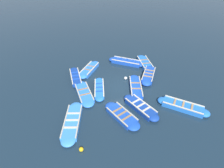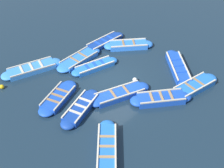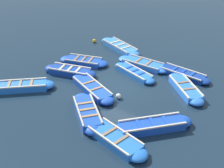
{
  "view_description": "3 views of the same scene",
  "coord_description": "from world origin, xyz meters",
  "px_view_note": "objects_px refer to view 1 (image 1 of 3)",
  "views": [
    {
      "loc": [
        4.42,
        11.33,
        9.07
      ],
      "look_at": [
        0.68,
        -0.41,
        0.28
      ],
      "focal_mm": 28.0,
      "sensor_mm": 36.0,
      "label": 1
    },
    {
      "loc": [
        -10.4,
        10.27,
        12.3
      ],
      "look_at": [
        -0.28,
        0.3,
        0.28
      ],
      "focal_mm": 50.0,
      "sensor_mm": 36.0,
      "label": 2
    },
    {
      "loc": [
        -12.24,
        -9.51,
        9.09
      ],
      "look_at": [
        -0.35,
        -0.25,
        0.37
      ],
      "focal_mm": 50.0,
      "sensor_mm": 36.0,
      "label": 3
    }
  ],
  "objects_px": {
    "boat_alongside": "(122,115)",
    "boat_drifting": "(136,87)",
    "boat_inner_gap": "(149,75)",
    "boat_far_corner": "(84,93)",
    "buoy_orange_near": "(81,149)",
    "boat_end_of_row": "(99,89)",
    "boat_bow_out": "(89,69)",
    "boat_stern_in": "(76,77)",
    "boat_near_quay": "(126,62)",
    "boat_tucked": "(140,107)",
    "boat_mid_row": "(72,122)",
    "boat_outer_left": "(145,63)",
    "boat_centre": "(183,106)",
    "buoy_yellow_far": "(126,78)"
  },
  "relations": [
    {
      "from": "boat_inner_gap",
      "to": "boat_drifting",
      "type": "height_order",
      "value": "boat_inner_gap"
    },
    {
      "from": "boat_near_quay",
      "to": "boat_end_of_row",
      "type": "height_order",
      "value": "boat_near_quay"
    },
    {
      "from": "boat_far_corner",
      "to": "boat_mid_row",
      "type": "bearing_deg",
      "value": 65.32
    },
    {
      "from": "boat_centre",
      "to": "boat_far_corner",
      "type": "distance_m",
      "value": 7.71
    },
    {
      "from": "boat_alongside",
      "to": "boat_drifting",
      "type": "xyz_separation_m",
      "value": [
        -2.28,
        -2.72,
        0.01
      ]
    },
    {
      "from": "boat_far_corner",
      "to": "boat_stern_in",
      "type": "xyz_separation_m",
      "value": [
        0.33,
        -2.65,
        0.0
      ]
    },
    {
      "from": "boat_near_quay",
      "to": "buoy_orange_near",
      "type": "height_order",
      "value": "boat_near_quay"
    },
    {
      "from": "boat_drifting",
      "to": "boat_far_corner",
      "type": "bearing_deg",
      "value": -7.44
    },
    {
      "from": "buoy_orange_near",
      "to": "boat_drifting",
      "type": "bearing_deg",
      "value": -140.29
    },
    {
      "from": "boat_stern_in",
      "to": "boat_near_quay",
      "type": "bearing_deg",
      "value": -167.54
    },
    {
      "from": "boat_end_of_row",
      "to": "buoy_orange_near",
      "type": "distance_m",
      "value": 5.84
    },
    {
      "from": "buoy_orange_near",
      "to": "buoy_yellow_far",
      "type": "bearing_deg",
      "value": -129.99
    },
    {
      "from": "boat_tucked",
      "to": "buoy_yellow_far",
      "type": "xyz_separation_m",
      "value": [
        -0.39,
        -4.02,
        -0.05
      ]
    },
    {
      "from": "boat_mid_row",
      "to": "boat_outer_left",
      "type": "bearing_deg",
      "value": -144.56
    },
    {
      "from": "boat_far_corner",
      "to": "boat_inner_gap",
      "type": "xyz_separation_m",
      "value": [
        -6.29,
        -0.81,
        0.04
      ]
    },
    {
      "from": "boat_bow_out",
      "to": "boat_near_quay",
      "type": "bearing_deg",
      "value": -175.51
    },
    {
      "from": "buoy_orange_near",
      "to": "boat_tucked",
      "type": "bearing_deg",
      "value": -155.87
    },
    {
      "from": "boat_centre",
      "to": "buoy_orange_near",
      "type": "xyz_separation_m",
      "value": [
        7.78,
        1.25,
        -0.06
      ]
    },
    {
      "from": "boat_mid_row",
      "to": "boat_end_of_row",
      "type": "distance_m",
      "value": 4.04
    },
    {
      "from": "boat_stern_in",
      "to": "buoy_yellow_far",
      "type": "distance_m",
      "value": 4.67
    },
    {
      "from": "boat_centre",
      "to": "boat_stern_in",
      "type": "relative_size",
      "value": 0.92
    },
    {
      "from": "boat_tucked",
      "to": "buoy_orange_near",
      "type": "bearing_deg",
      "value": 24.13
    },
    {
      "from": "boat_tucked",
      "to": "boat_far_corner",
      "type": "xyz_separation_m",
      "value": [
        3.67,
        -2.96,
        -0.04
      ]
    },
    {
      "from": "boat_tucked",
      "to": "boat_inner_gap",
      "type": "bearing_deg",
      "value": -124.78
    },
    {
      "from": "boat_far_corner",
      "to": "boat_drifting",
      "type": "distance_m",
      "value": 4.39
    },
    {
      "from": "boat_bow_out",
      "to": "boat_inner_gap",
      "type": "bearing_deg",
      "value": 151.74
    },
    {
      "from": "boat_inner_gap",
      "to": "boat_alongside",
      "type": "bearing_deg",
      "value": 44.17
    },
    {
      "from": "boat_near_quay",
      "to": "buoy_yellow_far",
      "type": "xyz_separation_m",
      "value": [
        1.17,
        2.82,
        -0.05
      ]
    },
    {
      "from": "boat_mid_row",
      "to": "boat_far_corner",
      "type": "relative_size",
      "value": 1.11
    },
    {
      "from": "boat_alongside",
      "to": "boat_drifting",
      "type": "relative_size",
      "value": 0.87
    },
    {
      "from": "boat_centre",
      "to": "boat_bow_out",
      "type": "relative_size",
      "value": 1.0
    },
    {
      "from": "boat_far_corner",
      "to": "buoy_orange_near",
      "type": "xyz_separation_m",
      "value": [
        1.09,
        5.09,
        -0.02
      ]
    },
    {
      "from": "boat_near_quay",
      "to": "boat_outer_left",
      "type": "height_order",
      "value": "boat_near_quay"
    },
    {
      "from": "boat_stern_in",
      "to": "buoy_orange_near",
      "type": "height_order",
      "value": "boat_stern_in"
    },
    {
      "from": "boat_end_of_row",
      "to": "buoy_yellow_far",
      "type": "xyz_separation_m",
      "value": [
        -2.73,
        -0.84,
        -0.01
      ]
    },
    {
      "from": "boat_tucked",
      "to": "boat_end_of_row",
      "type": "bearing_deg",
      "value": -53.67
    },
    {
      "from": "boat_centre",
      "to": "boat_end_of_row",
      "type": "height_order",
      "value": "boat_centre"
    },
    {
      "from": "boat_centre",
      "to": "boat_bow_out",
      "type": "distance_m",
      "value": 9.22
    },
    {
      "from": "boat_end_of_row",
      "to": "boat_bow_out",
      "type": "bearing_deg",
      "value": -87.33
    },
    {
      "from": "buoy_yellow_far",
      "to": "boat_end_of_row",
      "type": "bearing_deg",
      "value": 17.15
    },
    {
      "from": "boat_tucked",
      "to": "boat_near_quay",
      "type": "bearing_deg",
      "value": -102.88
    },
    {
      "from": "boat_mid_row",
      "to": "boat_inner_gap",
      "type": "xyz_separation_m",
      "value": [
        -7.59,
        -3.65,
        0.04
      ]
    },
    {
      "from": "boat_tucked",
      "to": "buoy_yellow_far",
      "type": "relative_size",
      "value": 11.88
    },
    {
      "from": "boat_mid_row",
      "to": "boat_bow_out",
      "type": "bearing_deg",
      "value": -111.24
    },
    {
      "from": "boat_alongside",
      "to": "boat_inner_gap",
      "type": "bearing_deg",
      "value": -135.83
    },
    {
      "from": "boat_near_quay",
      "to": "boat_far_corner",
      "type": "xyz_separation_m",
      "value": [
        5.23,
        3.88,
        -0.04
      ]
    },
    {
      "from": "boat_end_of_row",
      "to": "boat_mid_row",
      "type": "bearing_deg",
      "value": 49.16
    },
    {
      "from": "boat_tucked",
      "to": "boat_stern_in",
      "type": "height_order",
      "value": "boat_tucked"
    },
    {
      "from": "boat_inner_gap",
      "to": "buoy_orange_near",
      "type": "bearing_deg",
      "value": 38.65
    },
    {
      "from": "boat_centre",
      "to": "boat_inner_gap",
      "type": "xyz_separation_m",
      "value": [
        0.4,
        -4.66,
        0.0
      ]
    }
  ]
}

